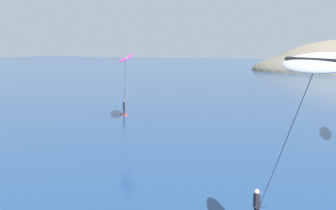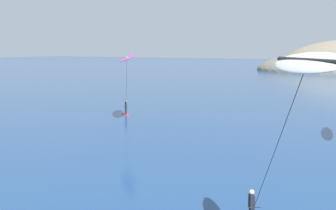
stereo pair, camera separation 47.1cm
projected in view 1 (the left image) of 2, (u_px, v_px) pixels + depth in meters
The scene contains 2 objects.
kitesurfer_magenta at pixel (125, 62), 43.34m from camera, with size 6.49×7.24×7.14m.
kitesurfer_white at pixel (307, 85), 12.83m from camera, with size 5.43×6.96×7.63m.
Camera 1 is at (15.65, 1.40, 7.66)m, focal length 45.00 mm.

